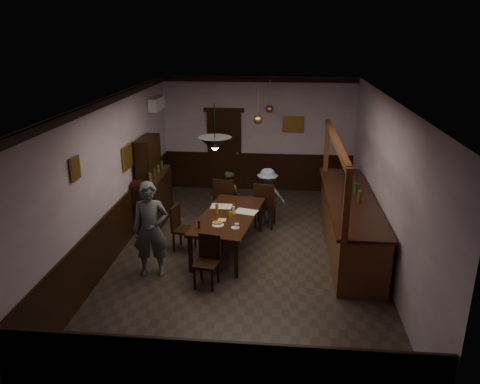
# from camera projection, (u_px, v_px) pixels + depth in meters

# --- Properties ---
(room) EXTENTS (5.01, 8.01, 3.01)m
(room) POSITION_uv_depth(u_px,v_px,m) (246.00, 182.00, 8.54)
(room) COLOR #2D2621
(room) RESTS_ON ground
(dining_table) EXTENTS (1.33, 2.33, 0.75)m
(dining_table) POSITION_uv_depth(u_px,v_px,m) (229.00, 218.00, 9.03)
(dining_table) COLOR black
(dining_table) RESTS_ON ground
(chair_far_left) EXTENTS (0.51, 0.51, 1.06)m
(chair_far_left) POSITION_uv_depth(u_px,v_px,m) (225.00, 199.00, 10.32)
(chair_far_left) COLOR black
(chair_far_left) RESTS_ON ground
(chair_far_right) EXTENTS (0.50, 0.50, 1.03)m
(chair_far_right) POSITION_uv_depth(u_px,v_px,m) (265.00, 203.00, 10.12)
(chair_far_right) COLOR black
(chair_far_right) RESTS_ON ground
(chair_near) EXTENTS (0.45, 0.45, 0.88)m
(chair_near) POSITION_uv_depth(u_px,v_px,m) (208.00, 258.00, 7.88)
(chair_near) COLOR black
(chair_near) RESTS_ON ground
(chair_side) EXTENTS (0.47, 0.47, 0.91)m
(chair_side) POSITION_uv_depth(u_px,v_px,m) (181.00, 226.00, 9.13)
(chair_side) COLOR black
(chair_side) RESTS_ON ground
(person_standing) EXTENTS (0.68, 0.51, 1.71)m
(person_standing) POSITION_uv_depth(u_px,v_px,m) (151.00, 230.00, 8.07)
(person_standing) COLOR #4E5359
(person_standing) RESTS_ON ground
(person_seated_left) EXTENTS (0.65, 0.57, 1.14)m
(person_seated_left) POSITION_uv_depth(u_px,v_px,m) (228.00, 195.00, 10.59)
(person_seated_left) COLOR #474B2D
(person_seated_left) RESTS_ON ground
(person_seated_right) EXTENTS (0.84, 0.51, 1.27)m
(person_seated_right) POSITION_uv_depth(u_px,v_px,m) (267.00, 196.00, 10.36)
(person_seated_right) COLOR slate
(person_seated_right) RESTS_ON ground
(newspaper_left) EXTENTS (0.43, 0.31, 0.01)m
(newspaper_left) POSITION_uv_depth(u_px,v_px,m) (221.00, 206.00, 9.42)
(newspaper_left) COLOR silver
(newspaper_left) RESTS_ON dining_table
(newspaper_right) EXTENTS (0.48, 0.40, 0.01)m
(newspaper_right) POSITION_uv_depth(u_px,v_px,m) (246.00, 212.00, 9.14)
(newspaper_right) COLOR silver
(newspaper_right) RESTS_ON dining_table
(napkin) EXTENTS (0.17, 0.17, 0.00)m
(napkin) POSITION_uv_depth(u_px,v_px,m) (222.00, 220.00, 8.76)
(napkin) COLOR #DACE50
(napkin) RESTS_ON dining_table
(saucer) EXTENTS (0.15, 0.15, 0.01)m
(saucer) POSITION_uv_depth(u_px,v_px,m) (235.00, 228.00, 8.40)
(saucer) COLOR white
(saucer) RESTS_ON dining_table
(coffee_cup) EXTENTS (0.09, 0.09, 0.07)m
(coffee_cup) POSITION_uv_depth(u_px,v_px,m) (237.00, 225.00, 8.39)
(coffee_cup) COLOR white
(coffee_cup) RESTS_ON saucer
(pastry_plate) EXTENTS (0.22, 0.22, 0.01)m
(pastry_plate) POSITION_uv_depth(u_px,v_px,m) (218.00, 225.00, 8.51)
(pastry_plate) COLOR white
(pastry_plate) RESTS_ON dining_table
(pastry_ring_a) EXTENTS (0.13, 0.13, 0.04)m
(pastry_ring_a) POSITION_uv_depth(u_px,v_px,m) (216.00, 223.00, 8.54)
(pastry_ring_a) COLOR #C68C47
(pastry_ring_a) RESTS_ON pastry_plate
(pastry_ring_b) EXTENTS (0.13, 0.13, 0.04)m
(pastry_ring_b) POSITION_uv_depth(u_px,v_px,m) (219.00, 222.00, 8.55)
(pastry_ring_b) COLOR #C68C47
(pastry_ring_b) RESTS_ON pastry_plate
(soda_can) EXTENTS (0.07, 0.07, 0.12)m
(soda_can) POSITION_uv_depth(u_px,v_px,m) (230.00, 214.00, 8.85)
(soda_can) COLOR yellow
(soda_can) RESTS_ON dining_table
(beer_glass) EXTENTS (0.06, 0.06, 0.20)m
(beer_glass) POSITION_uv_depth(u_px,v_px,m) (217.00, 208.00, 9.04)
(beer_glass) COLOR #BF721E
(beer_glass) RESTS_ON dining_table
(water_glass) EXTENTS (0.06, 0.06, 0.15)m
(water_glass) POSITION_uv_depth(u_px,v_px,m) (233.00, 210.00, 9.03)
(water_glass) COLOR silver
(water_glass) RESTS_ON dining_table
(pepper_mill) EXTENTS (0.04, 0.04, 0.14)m
(pepper_mill) POSITION_uv_depth(u_px,v_px,m) (199.00, 224.00, 8.38)
(pepper_mill) COLOR black
(pepper_mill) RESTS_ON dining_table
(sideboard) EXTENTS (0.52, 1.47, 1.94)m
(sideboard) POSITION_uv_depth(u_px,v_px,m) (152.00, 189.00, 10.36)
(sideboard) COLOR black
(sideboard) RESTS_ON ground
(bar_counter) EXTENTS (0.92, 3.96, 2.22)m
(bar_counter) POSITION_uv_depth(u_px,v_px,m) (349.00, 221.00, 9.18)
(bar_counter) COLOR #532716
(bar_counter) RESTS_ON ground
(door_back) EXTENTS (0.90, 0.06, 2.10)m
(door_back) POSITION_uv_depth(u_px,v_px,m) (224.00, 151.00, 12.47)
(door_back) COLOR black
(door_back) RESTS_ON ground
(ac_unit) EXTENTS (0.20, 0.85, 0.30)m
(ac_unit) POSITION_uv_depth(u_px,v_px,m) (157.00, 103.00, 11.15)
(ac_unit) COLOR white
(ac_unit) RESTS_ON ground
(picture_left_small) EXTENTS (0.04, 0.28, 0.36)m
(picture_left_small) POSITION_uv_depth(u_px,v_px,m) (75.00, 168.00, 7.03)
(picture_left_small) COLOR olive
(picture_left_small) RESTS_ON ground
(picture_left_large) EXTENTS (0.04, 0.62, 0.48)m
(picture_left_large) POSITION_uv_depth(u_px,v_px,m) (128.00, 156.00, 9.44)
(picture_left_large) COLOR olive
(picture_left_large) RESTS_ON ground
(picture_back) EXTENTS (0.55, 0.04, 0.42)m
(picture_back) POSITION_uv_depth(u_px,v_px,m) (293.00, 124.00, 12.08)
(picture_back) COLOR olive
(picture_back) RESTS_ON ground
(pendant_iron) EXTENTS (0.56, 0.56, 0.78)m
(pendant_iron) POSITION_uv_depth(u_px,v_px,m) (215.00, 144.00, 7.75)
(pendant_iron) COLOR black
(pendant_iron) RESTS_ON ground
(pendant_brass_mid) EXTENTS (0.20, 0.20, 0.81)m
(pendant_brass_mid) POSITION_uv_depth(u_px,v_px,m) (258.00, 120.00, 10.01)
(pendant_brass_mid) COLOR #BF8C3F
(pendant_brass_mid) RESTS_ON ground
(pendant_brass_far) EXTENTS (0.20, 0.20, 0.81)m
(pendant_brass_far) POSITION_uv_depth(u_px,v_px,m) (270.00, 109.00, 11.33)
(pendant_brass_far) COLOR #BF8C3F
(pendant_brass_far) RESTS_ON ground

